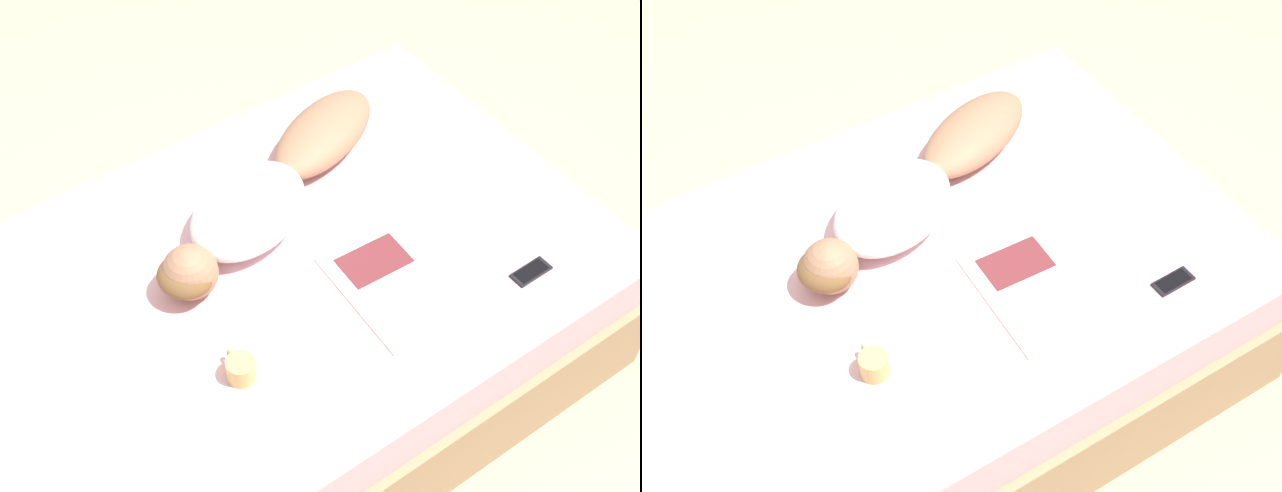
# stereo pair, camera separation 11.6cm
# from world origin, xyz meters

# --- Properties ---
(ground_plane) EXTENTS (12.00, 12.00, 0.00)m
(ground_plane) POSITION_xyz_m (0.00, 0.00, 0.00)
(ground_plane) COLOR #B7A88E
(bed) EXTENTS (1.54, 2.31, 0.61)m
(bed) POSITION_xyz_m (0.00, 0.00, 0.30)
(bed) COLOR tan
(bed) RESTS_ON ground_plane
(person) EXTENTS (0.67, 1.19, 0.19)m
(person) POSITION_xyz_m (0.25, -0.14, 0.70)
(person) COLOR #A37556
(person) RESTS_ON bed
(open_magazine) EXTENTS (0.48, 0.35, 0.01)m
(open_magazine) POSITION_xyz_m (-0.28, -0.29, 0.62)
(open_magazine) COLOR silver
(open_magazine) RESTS_ON bed
(coffee_mug) EXTENTS (0.13, 0.09, 0.08)m
(coffee_mug) POSITION_xyz_m (-0.30, 0.31, 0.65)
(coffee_mug) COLOR tan
(coffee_mug) RESTS_ON bed
(cell_phone) EXTENTS (0.07, 0.14, 0.01)m
(cell_phone) POSITION_xyz_m (-0.51, -0.70, 0.62)
(cell_phone) COLOR black
(cell_phone) RESTS_ON bed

